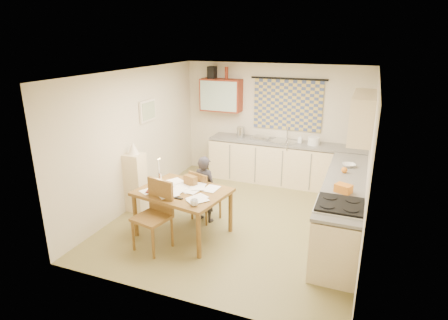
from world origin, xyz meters
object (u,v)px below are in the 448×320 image
at_px(counter_right, 342,208).
at_px(chair_far, 205,204).
at_px(shelf_stand, 136,182).
at_px(counter_back, 285,163).
at_px(dining_table, 183,212).
at_px(stove, 337,236).
at_px(person, 205,189).

bearing_deg(counter_right, chair_far, -171.90).
bearing_deg(shelf_stand, chair_far, 5.21).
bearing_deg(counter_back, dining_table, -110.49).
bearing_deg(dining_table, counter_right, 30.71).
xyz_separation_m(counter_back, chair_far, (-0.91, -2.16, -0.17)).
height_order(counter_right, shelf_stand, shelf_stand).
relative_size(stove, chair_far, 1.08).
bearing_deg(counter_back, chair_far, -112.73).
xyz_separation_m(dining_table, shelf_stand, (-1.19, 0.46, 0.16)).
bearing_deg(stove, dining_table, 177.98).
xyz_separation_m(stove, shelf_stand, (-3.54, 0.55, 0.05)).
bearing_deg(person, dining_table, 85.05).
bearing_deg(counter_right, shelf_stand, -172.96).
height_order(counter_right, dining_table, counter_right).
bearing_deg(person, stove, 172.85).
height_order(dining_table, shelf_stand, shelf_stand).
bearing_deg(counter_back, shelf_stand, -134.14).
distance_m(counter_right, shelf_stand, 3.57).
distance_m(counter_back, stove, 3.12).
xyz_separation_m(stove, dining_table, (-2.35, 0.08, -0.10)).
height_order(counter_back, dining_table, counter_back).
xyz_separation_m(counter_right, dining_table, (-2.35, -0.90, -0.07)).
bearing_deg(chair_far, counter_right, -151.96).
distance_m(stove, person, 2.31).
xyz_separation_m(counter_back, counter_right, (1.33, -1.85, -0.00)).
xyz_separation_m(dining_table, person, (0.13, 0.54, 0.20)).
xyz_separation_m(stove, chair_far, (-2.23, 0.67, -0.20)).
height_order(stove, shelf_stand, shelf_stand).
bearing_deg(counter_back, counter_right, -54.30).
bearing_deg(chair_far, stove, -176.66).
xyz_separation_m(counter_back, person, (-0.89, -2.20, 0.13)).
relative_size(stove, dining_table, 0.65).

